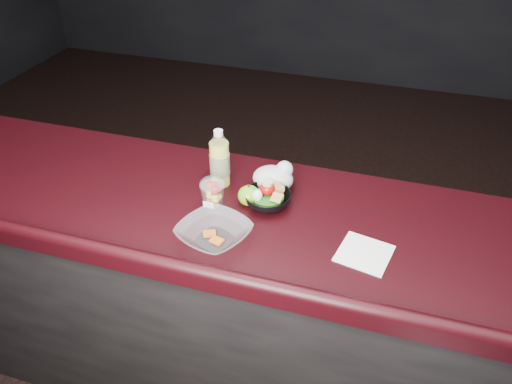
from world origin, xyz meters
TOP-DOWN VIEW (x-y plane):
  - counter at (0.00, 0.30)m, footprint 4.06×0.71m
  - lemonade_bottle at (-0.13, 0.43)m, footprint 0.08×0.08m
  - fruit_cup at (-0.10, 0.28)m, footprint 0.09×0.09m
  - green_apple at (0.02, 0.34)m, footprint 0.08×0.08m
  - plastic_bag at (0.08, 0.46)m, footprint 0.15×0.13m
  - snack_bowl at (0.08, 0.35)m, footprint 0.18×0.18m
  - takeout_bowl at (-0.03, 0.12)m, footprint 0.29×0.29m
  - paper_napkin at (0.45, 0.19)m, footprint 0.19×0.19m

SIDE VIEW (x-z plane):
  - counter at x=0.00m, z-range 0.00..1.02m
  - paper_napkin at x=0.45m, z-range 1.02..1.02m
  - takeout_bowl at x=-0.03m, z-range 1.02..1.08m
  - snack_bowl at x=0.08m, z-range 1.01..1.10m
  - green_apple at x=0.02m, z-range 1.02..1.10m
  - plastic_bag at x=0.08m, z-range 1.01..1.13m
  - fruit_cup at x=-0.10m, z-range 1.02..1.15m
  - lemonade_bottle at x=-0.13m, z-range 1.00..1.23m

